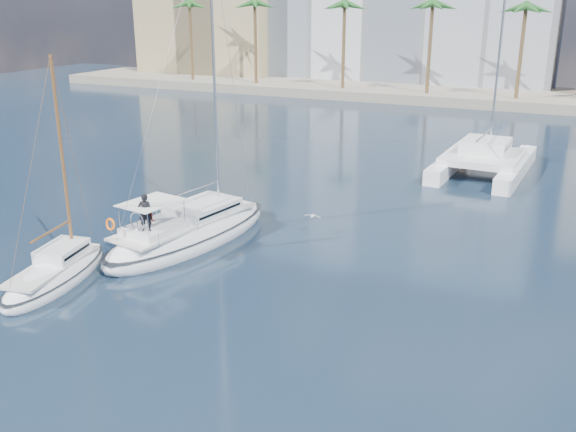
% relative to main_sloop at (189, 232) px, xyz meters
% --- Properties ---
extents(ground, '(160.00, 160.00, 0.00)m').
position_rel_main_sloop_xyz_m(ground, '(5.26, -3.32, -0.53)').
color(ground, black).
rests_on(ground, ground).
extents(quay, '(120.00, 14.00, 1.20)m').
position_rel_main_sloop_xyz_m(quay, '(5.26, 57.68, 0.07)').
color(quay, gray).
rests_on(quay, ground).
extents(building_tan_left, '(22.00, 14.00, 22.00)m').
position_rel_main_sloop_xyz_m(building_tan_left, '(-36.74, 65.68, 10.47)').
color(building_tan_left, tan).
rests_on(building_tan_left, ground).
extents(palm_left, '(3.60, 3.60, 12.30)m').
position_rel_main_sloop_xyz_m(palm_left, '(-28.74, 53.68, 9.75)').
color(palm_left, brown).
rests_on(palm_left, ground).
extents(palm_centre, '(3.60, 3.60, 12.30)m').
position_rel_main_sloop_xyz_m(palm_centre, '(5.26, 53.68, 9.75)').
color(palm_centre, brown).
rests_on(palm_centre, ground).
extents(main_sloop, '(5.70, 12.21, 17.44)m').
position_rel_main_sloop_xyz_m(main_sloop, '(0.00, 0.00, 0.00)').
color(main_sloop, white).
rests_on(main_sloop, ground).
extents(small_sloop, '(3.65, 7.74, 10.68)m').
position_rel_main_sloop_xyz_m(small_sloop, '(-2.77, -6.88, -0.13)').
color(small_sloop, white).
rests_on(small_sloop, ground).
extents(catamaran, '(6.52, 12.10, 17.23)m').
position_rel_main_sloop_xyz_m(catamaran, '(12.04, 21.48, 0.61)').
color(catamaran, white).
rests_on(catamaran, ground).
extents(seagull, '(0.98, 0.42, 0.18)m').
position_rel_main_sloop_xyz_m(seagull, '(5.54, 3.78, 0.54)').
color(seagull, silver).
rests_on(seagull, ground).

